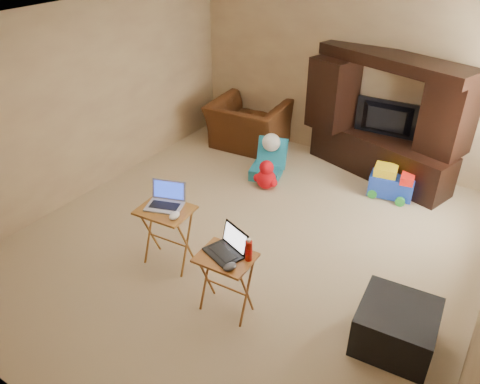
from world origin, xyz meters
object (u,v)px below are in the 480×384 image
Objects in this scene: entertainment_center at (385,118)px; television at (386,120)px; recliner at (248,125)px; plush_toy at (266,174)px; tray_table_right at (226,284)px; water_bottle at (249,251)px; ottoman at (396,327)px; laptop_right at (223,244)px; mouse_right at (230,267)px; push_toy at (392,182)px; laptop_left at (164,197)px; child_rocker at (266,160)px; mouse_left at (175,216)px; tray_table_left at (168,237)px.

entertainment_center is 2.41× the size of television.
plush_toy is at bearing 128.03° from recliner.
water_bottle is (0.20, 0.08, 0.44)m from tray_table_right.
ottoman is at bearing -36.81° from plush_toy.
mouse_right is (0.17, -0.14, -0.09)m from laptop_right.
laptop_left is at bearing -130.93° from push_toy.
child_rocker is at bearing -174.45° from push_toy.
television reaches higher than water_bottle.
mouse_left is at bearing 69.73° from television.
entertainment_center is at bearing -178.37° from recliner.
mouse_left is at bearing -126.55° from push_toy.
tray_table_left is at bearing -102.84° from child_rocker.
child_rocker is (-1.33, -1.02, -0.56)m from television.
child_rocker is at bearing 131.56° from recliner.
water_bottle is (1.14, -0.17, 0.41)m from tray_table_left.
laptop_right reaches higher than child_rocker.
ottoman is 3.24× the size of water_bottle.
television is 6.18× the size of mouse_left.
television reaches higher than ottoman.
entertainment_center is 3.66× the size of push_toy.
child_rocker is 2.31m from laptop_left.
ottoman is 1.59m from tray_table_right.
tray_table_left is at bearing 161.07° from mouse_right.
television reaches higher than plush_toy.
ottoman is (0.83, -2.50, -0.01)m from push_toy.
laptop_right is (-0.35, -3.48, -0.10)m from entertainment_center.
mouse_right is (-1.38, -0.59, 0.48)m from ottoman.
tray_table_left is 1.07× the size of tray_table_right.
ottoman is at bearing 7.52° from mouse_left.
push_toy is 1.69× the size of laptop_right.
laptop_right is at bearing -165.96° from water_bottle.
entertainment_center reaches higher than water_bottle.
tray_table_right is (-0.31, -3.53, -0.52)m from television.
laptop_left is at bearing -175.43° from ottoman.
tray_table_left is 0.97m from tray_table_right.
mouse_left is (-0.71, 0.16, -0.04)m from laptop_right.
laptop_right is (1.76, -3.24, 0.41)m from recliner.
mouse_right is (1.93, -3.38, 0.32)m from recliner.
child_rocker is 2.77m from water_bottle.
laptop_left reaches higher than water_bottle.
television reaches higher than laptop_left.
entertainment_center is 3.24× the size of tray_table_right.
ottoman is at bearing 108.62° from television.
television is 3.58m from tray_table_right.
plush_toy is 0.64× the size of ottoman.
tray_table_left is 4.92× the size of mouse_left.
mouse_right is 0.66× the size of water_bottle.
entertainment_center is 3.63m from mouse_right.
ottoman is at bearing -53.88° from child_rocker.
tray_table_right is 0.46m from laptop_right.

